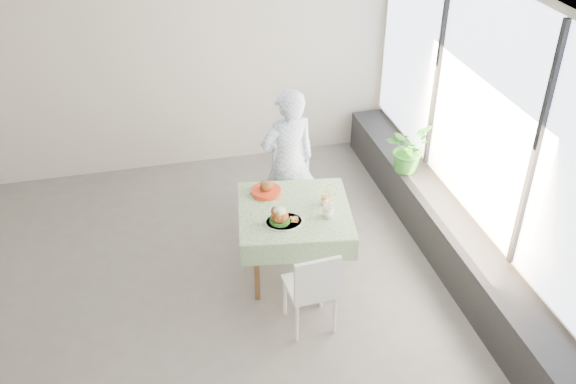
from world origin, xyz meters
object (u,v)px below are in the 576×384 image
object	(u,v)px
chair_near	(310,302)
potted_plant	(408,148)
juice_cup_orange	(325,199)
diner	(288,162)
main_dish	(282,218)
cafe_table	(294,233)
chair_far	(297,199)

from	to	relation	value
chair_near	potted_plant	xyz separation A→B (m)	(1.52, 1.57, 0.51)
juice_cup_orange	potted_plant	bearing A→B (deg)	34.03
diner	main_dish	world-z (taller)	diner
chair_near	juice_cup_orange	distance (m)	1.01
cafe_table	juice_cup_orange	bearing A→B (deg)	3.08
chair_near	diner	xyz separation A→B (m)	(0.17, 1.50, 0.55)
chair_far	potted_plant	world-z (taller)	potted_plant
juice_cup_orange	chair_far	bearing A→B (deg)	93.63
potted_plant	diner	bearing A→B (deg)	-177.26
juice_cup_orange	cafe_table	bearing A→B (deg)	-176.92
potted_plant	chair_near	bearing A→B (deg)	-134.18
chair_far	potted_plant	size ratio (longest dim) A/B	1.65
cafe_table	diner	xyz separation A→B (m)	(0.12, 0.74, 0.36)
cafe_table	chair_far	bearing A→B (deg)	73.53
chair_near	juice_cup_orange	xyz separation A→B (m)	(0.35, 0.78, 0.54)
cafe_table	chair_far	xyz separation A→B (m)	(0.25, 0.85, -0.19)
diner	cafe_table	bearing A→B (deg)	71.22
cafe_table	diner	bearing A→B (deg)	80.95
cafe_table	chair_far	size ratio (longest dim) A/B	1.34
diner	main_dish	size ratio (longest dim) A/B	4.76
cafe_table	potted_plant	bearing A→B (deg)	28.69
cafe_table	potted_plant	size ratio (longest dim) A/B	2.20
diner	main_dish	xyz separation A→B (m)	(-0.29, -0.93, -0.02)
diner	potted_plant	size ratio (longest dim) A/B	3.01
juice_cup_orange	chair_near	bearing A→B (deg)	-114.38
cafe_table	diner	distance (m)	0.83
main_dish	juice_cup_orange	distance (m)	0.51
juice_cup_orange	potted_plant	size ratio (longest dim) A/B	0.46
chair_near	juice_cup_orange	world-z (taller)	juice_cup_orange
chair_near	potted_plant	world-z (taller)	potted_plant
cafe_table	main_dish	xyz separation A→B (m)	(-0.17, -0.19, 0.34)
diner	chair_far	bearing A→B (deg)	-150.87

